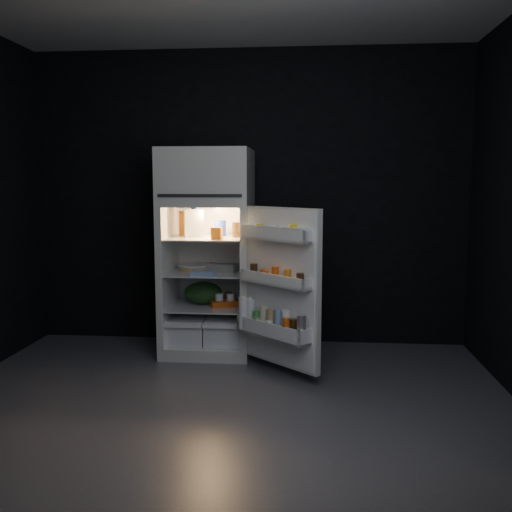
# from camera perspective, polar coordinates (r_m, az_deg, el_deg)

# --- Properties ---
(floor) EXTENTS (4.00, 3.40, 0.00)m
(floor) POSITION_cam_1_polar(r_m,az_deg,el_deg) (3.92, -3.40, -15.07)
(floor) COLOR #55555B
(floor) RESTS_ON ground
(wall_back) EXTENTS (4.00, 0.00, 2.70)m
(wall_back) POSITION_cam_1_polar(r_m,az_deg,el_deg) (5.31, -0.76, 5.81)
(wall_back) COLOR black
(wall_back) RESTS_ON ground
(wall_front) EXTENTS (4.00, 0.00, 2.70)m
(wall_front) POSITION_cam_1_polar(r_m,az_deg,el_deg) (1.96, -11.15, 3.03)
(wall_front) COLOR black
(wall_front) RESTS_ON ground
(refrigerator) EXTENTS (0.76, 0.71, 1.78)m
(refrigerator) POSITION_cam_1_polar(r_m,az_deg,el_deg) (5.01, -4.80, 1.16)
(refrigerator) COLOR silver
(refrigerator) RESTS_ON ground
(fridge_door) EXTENTS (0.66, 0.63, 1.22)m
(fridge_door) POSITION_cam_1_polar(r_m,az_deg,el_deg) (4.35, 2.28, -3.48)
(fridge_door) COLOR silver
(fridge_door) RESTS_ON ground
(milk_jug) EXTENTS (0.19, 0.19, 0.24)m
(milk_jug) POSITION_cam_1_polar(r_m,az_deg,el_deg) (4.97, -6.24, 3.30)
(milk_jug) COLOR white
(milk_jug) RESTS_ON refrigerator
(mayo_jar) EXTENTS (0.12, 0.12, 0.14)m
(mayo_jar) POSITION_cam_1_polar(r_m,az_deg,el_deg) (5.01, -3.58, 2.79)
(mayo_jar) COLOR #1F36A9
(mayo_jar) RESTS_ON refrigerator
(jam_jar) EXTENTS (0.10, 0.10, 0.13)m
(jam_jar) POSITION_cam_1_polar(r_m,az_deg,el_deg) (4.91, -1.86, 2.65)
(jam_jar) COLOR black
(jam_jar) RESTS_ON refrigerator
(amber_bottle) EXTENTS (0.11, 0.11, 0.22)m
(amber_bottle) POSITION_cam_1_polar(r_m,az_deg,el_deg) (5.09, -7.24, 3.27)
(amber_bottle) COLOR orange
(amber_bottle) RESTS_ON refrigerator
(small_carton) EXTENTS (0.10, 0.08, 0.10)m
(small_carton) POSITION_cam_1_polar(r_m,az_deg,el_deg) (4.73, -3.94, 2.27)
(small_carton) COLOR #C86A17
(small_carton) RESTS_ON refrigerator
(egg_carton) EXTENTS (0.29, 0.17, 0.07)m
(egg_carton) POSITION_cam_1_polar(r_m,az_deg,el_deg) (4.94, -3.49, -1.18)
(egg_carton) COLOR gray
(egg_carton) RESTS_ON refrigerator
(pie) EXTENTS (0.31, 0.31, 0.04)m
(pie) POSITION_cam_1_polar(r_m,az_deg,el_deg) (5.07, -6.11, -1.16)
(pie) COLOR tan
(pie) RESTS_ON refrigerator
(flat_package) EXTENTS (0.21, 0.12, 0.04)m
(flat_package) POSITION_cam_1_polar(r_m,az_deg,el_deg) (4.74, -5.31, -1.74)
(flat_package) COLOR #829CC9
(flat_package) RESTS_ON refrigerator
(wrapped_pkg) EXTENTS (0.13, 0.11, 0.05)m
(wrapped_pkg) POSITION_cam_1_polar(r_m,az_deg,el_deg) (5.10, -2.48, -1.02)
(wrapped_pkg) COLOR beige
(wrapped_pkg) RESTS_ON refrigerator
(produce_bag) EXTENTS (0.41, 0.38, 0.20)m
(produce_bag) POSITION_cam_1_polar(r_m,az_deg,el_deg) (5.07, -5.29, -3.70)
(produce_bag) COLOR #193815
(produce_bag) RESTS_ON refrigerator
(yogurt_tray) EXTENTS (0.30, 0.23, 0.05)m
(yogurt_tray) POSITION_cam_1_polar(r_m,az_deg,el_deg) (4.98, -3.01, -4.73)
(yogurt_tray) COLOR #C44C10
(yogurt_tray) RESTS_ON refrigerator
(small_can_red) EXTENTS (0.06, 0.06, 0.09)m
(small_can_red) POSITION_cam_1_polar(r_m,az_deg,el_deg) (5.15, -2.77, -4.11)
(small_can_red) COLOR #C44C10
(small_can_red) RESTS_ON refrigerator
(small_can_silver) EXTENTS (0.09, 0.09, 0.09)m
(small_can_silver) POSITION_cam_1_polar(r_m,az_deg,el_deg) (5.11, -2.42, -4.18)
(small_can_silver) COLOR silver
(small_can_silver) RESTS_ON refrigerator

